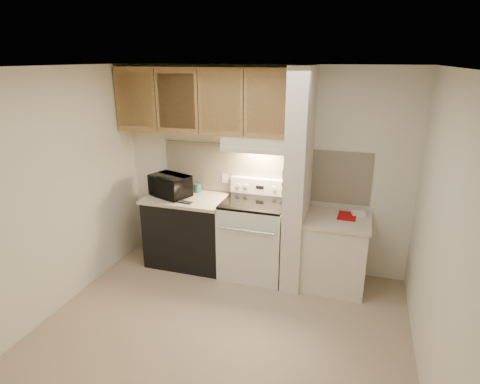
% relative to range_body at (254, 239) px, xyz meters
% --- Properties ---
extents(floor, '(3.60, 3.60, 0.00)m').
position_rel_range_body_xyz_m(floor, '(0.00, -1.16, -0.46)').
color(floor, tan).
rests_on(floor, ground).
extents(ceiling, '(3.60, 3.60, 0.00)m').
position_rel_range_body_xyz_m(ceiling, '(0.00, -1.16, 2.04)').
color(ceiling, white).
rests_on(ceiling, wall_back).
extents(wall_back, '(3.60, 2.50, 0.02)m').
position_rel_range_body_xyz_m(wall_back, '(0.00, 0.34, 0.79)').
color(wall_back, silver).
rests_on(wall_back, floor).
extents(wall_left, '(0.02, 3.00, 2.50)m').
position_rel_range_body_xyz_m(wall_left, '(-1.80, -1.16, 0.79)').
color(wall_left, silver).
rests_on(wall_left, floor).
extents(wall_right, '(0.02, 3.00, 2.50)m').
position_rel_range_body_xyz_m(wall_right, '(1.80, -1.16, 0.79)').
color(wall_right, silver).
rests_on(wall_right, floor).
extents(backsplash, '(2.60, 0.02, 0.63)m').
position_rel_range_body_xyz_m(backsplash, '(0.00, 0.33, 0.78)').
color(backsplash, '#F7E7C7').
rests_on(backsplash, wall_back).
extents(range_body, '(0.76, 0.65, 0.92)m').
position_rel_range_body_xyz_m(range_body, '(0.00, 0.00, 0.00)').
color(range_body, silver).
rests_on(range_body, floor).
extents(oven_window, '(0.50, 0.01, 0.30)m').
position_rel_range_body_xyz_m(oven_window, '(0.00, -0.32, 0.04)').
color(oven_window, black).
rests_on(oven_window, range_body).
extents(oven_handle, '(0.65, 0.02, 0.02)m').
position_rel_range_body_xyz_m(oven_handle, '(0.00, -0.35, 0.26)').
color(oven_handle, silver).
rests_on(oven_handle, range_body).
extents(cooktop, '(0.74, 0.64, 0.03)m').
position_rel_range_body_xyz_m(cooktop, '(0.00, 0.00, 0.48)').
color(cooktop, black).
rests_on(cooktop, range_body).
extents(range_backguard, '(0.76, 0.08, 0.20)m').
position_rel_range_body_xyz_m(range_backguard, '(0.00, 0.28, 0.59)').
color(range_backguard, silver).
rests_on(range_backguard, range_body).
extents(range_display, '(0.10, 0.01, 0.04)m').
position_rel_range_body_xyz_m(range_display, '(0.00, 0.24, 0.59)').
color(range_display, black).
rests_on(range_display, range_backguard).
extents(range_knob_left_outer, '(0.05, 0.02, 0.05)m').
position_rel_range_body_xyz_m(range_knob_left_outer, '(-0.28, 0.24, 0.59)').
color(range_knob_left_outer, silver).
rests_on(range_knob_left_outer, range_backguard).
extents(range_knob_left_inner, '(0.05, 0.02, 0.05)m').
position_rel_range_body_xyz_m(range_knob_left_inner, '(-0.18, 0.24, 0.59)').
color(range_knob_left_inner, silver).
rests_on(range_knob_left_inner, range_backguard).
extents(range_knob_right_inner, '(0.05, 0.02, 0.05)m').
position_rel_range_body_xyz_m(range_knob_right_inner, '(0.18, 0.24, 0.59)').
color(range_knob_right_inner, silver).
rests_on(range_knob_right_inner, range_backguard).
extents(range_knob_right_outer, '(0.05, 0.02, 0.05)m').
position_rel_range_body_xyz_m(range_knob_right_outer, '(0.28, 0.24, 0.59)').
color(range_knob_right_outer, silver).
rests_on(range_knob_right_outer, range_backguard).
extents(dishwasher_front, '(1.00, 0.63, 0.87)m').
position_rel_range_body_xyz_m(dishwasher_front, '(-0.88, 0.01, -0.03)').
color(dishwasher_front, black).
rests_on(dishwasher_front, floor).
extents(left_countertop, '(1.04, 0.67, 0.04)m').
position_rel_range_body_xyz_m(left_countertop, '(-0.88, 0.01, 0.43)').
color(left_countertop, beige).
rests_on(left_countertop, dishwasher_front).
extents(spoon_rest, '(0.24, 0.10, 0.02)m').
position_rel_range_body_xyz_m(spoon_rest, '(-0.84, -0.19, 0.46)').
color(spoon_rest, black).
rests_on(spoon_rest, left_countertop).
extents(teal_jar, '(0.10, 0.10, 0.11)m').
position_rel_range_body_xyz_m(teal_jar, '(-0.83, 0.23, 0.50)').
color(teal_jar, '#2A6366').
rests_on(teal_jar, left_countertop).
extents(outlet, '(0.08, 0.01, 0.12)m').
position_rel_range_body_xyz_m(outlet, '(-0.48, 0.32, 0.64)').
color(outlet, beige).
rests_on(outlet, backsplash).
extents(microwave, '(0.57, 0.48, 0.27)m').
position_rel_range_body_xyz_m(microwave, '(-1.10, -0.01, 0.58)').
color(microwave, black).
rests_on(microwave, left_countertop).
extents(partition_pillar, '(0.22, 0.70, 2.50)m').
position_rel_range_body_xyz_m(partition_pillar, '(0.51, -0.01, 0.79)').
color(partition_pillar, beige).
rests_on(partition_pillar, floor).
extents(pillar_trim, '(0.01, 0.70, 0.04)m').
position_rel_range_body_xyz_m(pillar_trim, '(0.39, -0.01, 0.84)').
color(pillar_trim, olive).
rests_on(pillar_trim, partition_pillar).
extents(knife_strip, '(0.02, 0.42, 0.04)m').
position_rel_range_body_xyz_m(knife_strip, '(0.39, -0.06, 0.86)').
color(knife_strip, black).
rests_on(knife_strip, partition_pillar).
extents(knife_blade_a, '(0.01, 0.03, 0.16)m').
position_rel_range_body_xyz_m(knife_blade_a, '(0.38, -0.23, 0.76)').
color(knife_blade_a, silver).
rests_on(knife_blade_a, knife_strip).
extents(knife_handle_a, '(0.02, 0.02, 0.10)m').
position_rel_range_body_xyz_m(knife_handle_a, '(0.38, -0.21, 0.91)').
color(knife_handle_a, black).
rests_on(knife_handle_a, knife_strip).
extents(knife_blade_b, '(0.01, 0.04, 0.18)m').
position_rel_range_body_xyz_m(knife_blade_b, '(0.38, -0.12, 0.75)').
color(knife_blade_b, silver).
rests_on(knife_blade_b, knife_strip).
extents(knife_handle_b, '(0.02, 0.02, 0.10)m').
position_rel_range_body_xyz_m(knife_handle_b, '(0.38, -0.14, 0.91)').
color(knife_handle_b, black).
rests_on(knife_handle_b, knife_strip).
extents(knife_blade_c, '(0.01, 0.04, 0.20)m').
position_rel_range_body_xyz_m(knife_blade_c, '(0.38, -0.04, 0.74)').
color(knife_blade_c, silver).
rests_on(knife_blade_c, knife_strip).
extents(knife_handle_c, '(0.02, 0.02, 0.10)m').
position_rel_range_body_xyz_m(knife_handle_c, '(0.38, -0.07, 0.91)').
color(knife_handle_c, black).
rests_on(knife_handle_c, knife_strip).
extents(knife_blade_d, '(0.01, 0.04, 0.16)m').
position_rel_range_body_xyz_m(knife_blade_d, '(0.38, 0.03, 0.76)').
color(knife_blade_d, silver).
rests_on(knife_blade_d, knife_strip).
extents(knife_handle_d, '(0.02, 0.02, 0.10)m').
position_rel_range_body_xyz_m(knife_handle_d, '(0.38, 0.02, 0.91)').
color(knife_handle_d, black).
rests_on(knife_handle_d, knife_strip).
extents(knife_blade_e, '(0.01, 0.04, 0.18)m').
position_rel_range_body_xyz_m(knife_blade_e, '(0.38, 0.11, 0.75)').
color(knife_blade_e, silver).
rests_on(knife_blade_e, knife_strip).
extents(knife_handle_e, '(0.02, 0.02, 0.10)m').
position_rel_range_body_xyz_m(knife_handle_e, '(0.38, 0.11, 0.91)').
color(knife_handle_e, black).
rests_on(knife_handle_e, knife_strip).
extents(oven_mitt, '(0.03, 0.10, 0.24)m').
position_rel_range_body_xyz_m(oven_mitt, '(0.38, 0.17, 0.73)').
color(oven_mitt, gray).
rests_on(oven_mitt, partition_pillar).
extents(right_cab_base, '(0.70, 0.60, 0.81)m').
position_rel_range_body_xyz_m(right_cab_base, '(0.97, -0.01, -0.06)').
color(right_cab_base, beige).
rests_on(right_cab_base, floor).
extents(right_countertop, '(0.74, 0.64, 0.04)m').
position_rel_range_body_xyz_m(right_countertop, '(0.97, -0.01, 0.37)').
color(right_countertop, beige).
rests_on(right_countertop, right_cab_base).
extents(red_folder, '(0.22, 0.29, 0.01)m').
position_rel_range_body_xyz_m(red_folder, '(1.07, 0.09, 0.39)').
color(red_folder, '#AD0A0B').
rests_on(red_folder, right_countertop).
extents(white_box, '(0.17, 0.13, 0.04)m').
position_rel_range_body_xyz_m(white_box, '(1.19, 0.17, 0.41)').
color(white_box, white).
rests_on(white_box, right_countertop).
extents(range_hood, '(0.78, 0.44, 0.15)m').
position_rel_range_body_xyz_m(range_hood, '(0.00, 0.12, 1.17)').
color(range_hood, beige).
rests_on(range_hood, upper_cabinets).
extents(hood_lip, '(0.78, 0.04, 0.06)m').
position_rel_range_body_xyz_m(hood_lip, '(0.00, -0.08, 1.12)').
color(hood_lip, beige).
rests_on(hood_lip, range_hood).
extents(upper_cabinets, '(2.18, 0.33, 0.77)m').
position_rel_range_body_xyz_m(upper_cabinets, '(-0.69, 0.17, 1.62)').
color(upper_cabinets, olive).
rests_on(upper_cabinets, wall_back).
extents(cab_door_a, '(0.46, 0.01, 0.63)m').
position_rel_range_body_xyz_m(cab_door_a, '(-1.51, 0.01, 1.62)').
color(cab_door_a, olive).
rests_on(cab_door_a, upper_cabinets).
extents(cab_gap_a, '(0.01, 0.01, 0.73)m').
position_rel_range_body_xyz_m(cab_gap_a, '(-1.23, 0.01, 1.62)').
color(cab_gap_a, black).
rests_on(cab_gap_a, upper_cabinets).
extents(cab_door_b, '(0.46, 0.01, 0.63)m').
position_rel_range_body_xyz_m(cab_door_b, '(-0.96, 0.01, 1.62)').
color(cab_door_b, olive).
rests_on(cab_door_b, upper_cabinets).
extents(cab_gap_b, '(0.01, 0.01, 0.73)m').
position_rel_range_body_xyz_m(cab_gap_b, '(-0.69, 0.01, 1.62)').
color(cab_gap_b, black).
rests_on(cab_gap_b, upper_cabinets).
extents(cab_door_c, '(0.46, 0.01, 0.63)m').
position_rel_range_body_xyz_m(cab_door_c, '(-0.42, 0.01, 1.62)').
color(cab_door_c, olive).
rests_on(cab_door_c, upper_cabinets).
extents(cab_gap_c, '(0.01, 0.01, 0.73)m').
position_rel_range_body_xyz_m(cab_gap_c, '(-0.14, 0.01, 1.62)').
color(cab_gap_c, black).
rests_on(cab_gap_c, upper_cabinets).
extents(cab_door_d, '(0.46, 0.01, 0.63)m').
position_rel_range_body_xyz_m(cab_door_d, '(0.13, 0.01, 1.62)').
color(cab_door_d, olive).
rests_on(cab_door_d, upper_cabinets).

